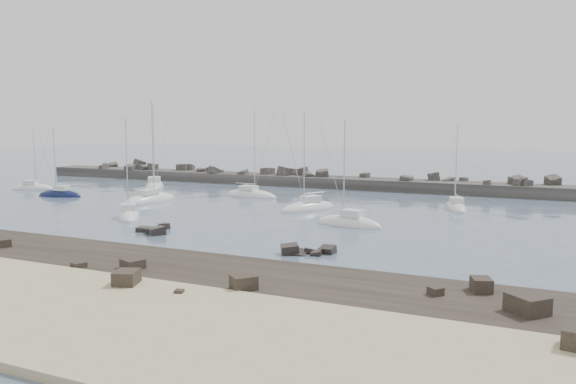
% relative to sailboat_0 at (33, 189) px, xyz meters
% --- Properties ---
extents(ground, '(400.00, 400.00, 0.00)m').
position_rel_sailboat_0_xyz_m(ground, '(47.26, -13.13, -0.15)').
color(ground, '#4A5D74').
rests_on(ground, ground).
extents(rock_shelf, '(140.00, 12.31, 1.82)m').
position_rel_sailboat_0_xyz_m(rock_shelf, '(47.31, -35.12, -0.13)').
color(rock_shelf, black).
rests_on(rock_shelf, ground).
extents(rock_cluster_near, '(4.21, 4.41, 1.33)m').
position_rel_sailboat_0_xyz_m(rock_cluster_near, '(43.01, -22.46, -0.01)').
color(rock_cluster_near, black).
rests_on(rock_cluster_near, ground).
extents(rock_cluster_far, '(4.57, 3.44, 1.70)m').
position_rel_sailboat_0_xyz_m(rock_cluster_far, '(61.02, -24.87, -0.09)').
color(rock_cluster_far, black).
rests_on(rock_cluster_far, ground).
extents(breakwater, '(115.00, 7.33, 5.29)m').
position_rel_sailboat_0_xyz_m(breakwater, '(39.74, 24.90, 0.17)').
color(breakwater, '#32302D').
rests_on(breakwater, ground).
extents(sailboat_0, '(7.26, 5.02, 11.32)m').
position_rel_sailboat_0_xyz_m(sailboat_0, '(0.00, 0.00, 0.00)').
color(sailboat_0, white).
rests_on(sailboat_0, ground).
extents(sailboat_1, '(8.42, 10.13, 16.07)m').
position_rel_sailboat_0_xyz_m(sailboat_1, '(17.02, 11.22, 0.01)').
color(sailboat_1, white).
rests_on(sailboat_1, ground).
extents(sailboat_2, '(7.55, 3.58, 11.77)m').
position_rel_sailboat_0_xyz_m(sailboat_2, '(11.51, -5.00, 0.01)').
color(sailboat_2, '#0F1741').
rests_on(sailboat_2, ground).
extents(sailboat_3, '(4.10, 10.15, 15.57)m').
position_rel_sailboat_0_xyz_m(sailboat_3, '(27.76, -3.69, 0.00)').
color(sailboat_3, white).
rests_on(sailboat_3, ground).
extents(sailboat_4, '(9.32, 3.78, 14.33)m').
position_rel_sailboat_0_xyz_m(sailboat_4, '(38.58, 7.05, -0.00)').
color(sailboat_4, white).
rests_on(sailboat_4, ground).
extents(sailboat_5, '(7.15, 7.74, 12.87)m').
position_rel_sailboat_0_xyz_m(sailboat_5, '(34.27, -16.02, 0.00)').
color(sailboat_5, white).
rests_on(sailboat_5, ground).
extents(sailboat_6, '(6.54, 8.92, 13.89)m').
position_rel_sailboat_0_xyz_m(sailboat_6, '(51.68, -1.50, 0.01)').
color(sailboat_6, white).
rests_on(sailboat_6, ground).
extents(sailboat_7, '(8.19, 3.60, 12.78)m').
position_rel_sailboat_0_xyz_m(sailboat_7, '(60.17, -10.36, 0.01)').
color(sailboat_7, white).
rests_on(sailboat_7, ground).
extents(sailboat_8, '(4.71, 7.90, 12.11)m').
position_rel_sailboat_0_xyz_m(sailboat_8, '(69.22, 7.01, -0.00)').
color(sailboat_8, white).
rests_on(sailboat_8, ground).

